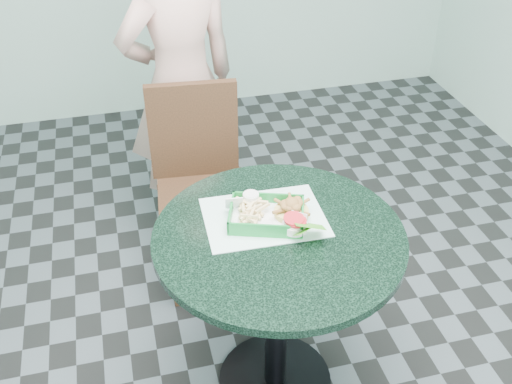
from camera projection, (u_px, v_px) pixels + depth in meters
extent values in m
cube|color=#303335|center=(275.00, 380.00, 2.42)|extent=(4.00, 5.00, 0.02)
cylinder|color=black|center=(275.00, 379.00, 2.42)|extent=(0.45, 0.45, 0.02)
cylinder|color=black|center=(277.00, 315.00, 2.20)|extent=(0.08, 0.08, 0.70)
cylinder|color=#162E22|center=(279.00, 242.00, 1.99)|extent=(0.84, 0.84, 0.03)
cube|color=brown|center=(203.00, 198.00, 2.68)|extent=(0.40, 0.40, 0.04)
cube|color=brown|center=(193.00, 130.00, 2.67)|extent=(0.40, 0.04, 0.46)
cube|color=brown|center=(175.00, 269.00, 2.64)|extent=(0.04, 0.04, 0.43)
cube|color=brown|center=(250.00, 256.00, 2.71)|extent=(0.04, 0.04, 0.43)
cube|color=brown|center=(165.00, 223.00, 2.91)|extent=(0.04, 0.04, 0.43)
cube|color=brown|center=(233.00, 212.00, 2.98)|extent=(0.04, 0.04, 0.43)
imported|color=tan|center=(180.00, 73.00, 2.78)|extent=(0.72, 0.57, 1.73)
cube|color=silver|center=(264.00, 222.00, 2.05)|extent=(0.42, 0.32, 0.00)
cube|color=#128431|center=(266.00, 224.00, 2.03)|extent=(0.25, 0.18, 0.01)
cube|color=white|center=(266.00, 223.00, 2.03)|extent=(0.24, 0.17, 0.00)
cube|color=#128431|center=(260.00, 203.00, 2.09)|extent=(0.25, 0.01, 0.04)
cube|color=#128431|center=(274.00, 234.00, 1.95)|extent=(0.25, 0.01, 0.04)
cube|color=#128431|center=(300.00, 213.00, 2.04)|extent=(0.01, 0.18, 0.04)
cube|color=#128431|center=(232.00, 224.00, 2.00)|extent=(0.01, 0.18, 0.04)
cylinder|color=#D1B55F|center=(288.00, 212.00, 2.06)|extent=(0.12, 0.12, 0.02)
cylinder|color=white|center=(245.00, 206.00, 2.05)|extent=(0.06, 0.06, 0.03)
cylinder|color=white|center=(245.00, 202.00, 2.04)|extent=(0.05, 0.05, 0.00)
cylinder|color=white|center=(299.00, 225.00, 2.00)|extent=(0.08, 0.08, 0.03)
torus|color=beige|center=(299.00, 221.00, 1.99)|extent=(0.08, 0.08, 0.01)
cylinder|color=red|center=(299.00, 218.00, 1.98)|extent=(0.07, 0.07, 0.01)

